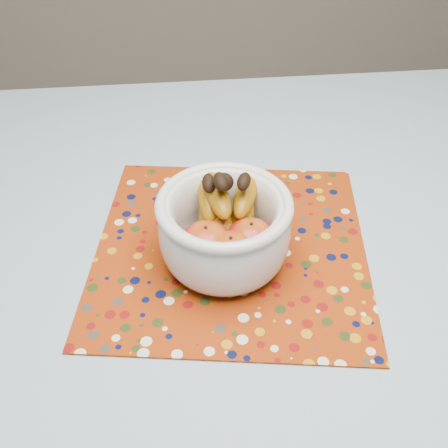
# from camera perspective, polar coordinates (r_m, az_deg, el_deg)

# --- Properties ---
(table) EXTENTS (1.20, 1.20, 0.75)m
(table) POSITION_cam_1_polar(r_m,az_deg,el_deg) (0.92, 3.86, -8.27)
(table) COLOR brown
(table) RESTS_ON ground
(tablecloth) EXTENTS (1.32, 1.32, 0.01)m
(tablecloth) POSITION_cam_1_polar(r_m,az_deg,el_deg) (0.86, 4.11, -4.75)
(tablecloth) COLOR #6588A8
(tablecloth) RESTS_ON table
(placemat) EXTENTS (0.51, 0.51, 0.00)m
(placemat) POSITION_cam_1_polar(r_m,az_deg,el_deg) (0.88, 0.77, -2.53)
(placemat) COLOR maroon
(placemat) RESTS_ON tablecloth
(fruit_bowl) EXTENTS (0.21, 0.21, 0.16)m
(fruit_bowl) POSITION_cam_1_polar(r_m,az_deg,el_deg) (0.81, 0.20, -0.20)
(fruit_bowl) COLOR silver
(fruit_bowl) RESTS_ON placemat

